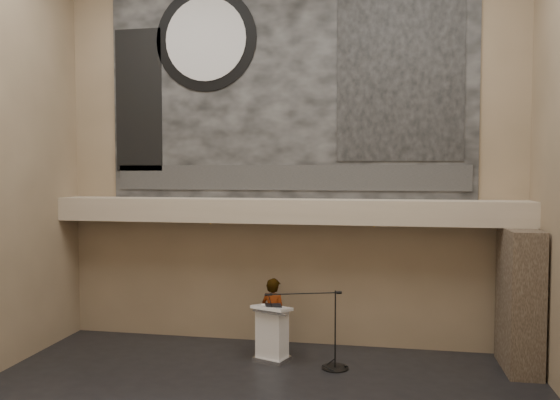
# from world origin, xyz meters

# --- Properties ---
(wall_back) EXTENTS (10.00, 0.02, 8.50)m
(wall_back) POSITION_xyz_m (0.00, 4.00, 4.25)
(wall_back) COLOR #78654C
(wall_back) RESTS_ON floor
(wall_front) EXTENTS (10.00, 0.02, 8.50)m
(wall_front) POSITION_xyz_m (0.00, -4.00, 4.25)
(wall_front) COLOR #78654C
(wall_front) RESTS_ON floor
(soffit) EXTENTS (10.00, 0.80, 0.50)m
(soffit) POSITION_xyz_m (0.00, 3.60, 2.95)
(soffit) COLOR tan
(soffit) RESTS_ON wall_back
(sprinkler_left) EXTENTS (0.04, 0.04, 0.06)m
(sprinkler_left) POSITION_xyz_m (-1.60, 3.55, 2.67)
(sprinkler_left) COLOR #B2893D
(sprinkler_left) RESTS_ON soffit
(sprinkler_right) EXTENTS (0.04, 0.04, 0.06)m
(sprinkler_right) POSITION_xyz_m (1.90, 3.55, 2.67)
(sprinkler_right) COLOR #B2893D
(sprinkler_right) RESTS_ON soffit
(banner) EXTENTS (8.00, 0.05, 5.00)m
(banner) POSITION_xyz_m (0.00, 3.97, 5.70)
(banner) COLOR black
(banner) RESTS_ON wall_back
(banner_text_strip) EXTENTS (7.76, 0.02, 0.55)m
(banner_text_strip) POSITION_xyz_m (0.00, 3.93, 3.65)
(banner_text_strip) COLOR #2B2B2B
(banner_text_strip) RESTS_ON banner
(banner_clock_rim) EXTENTS (2.30, 0.02, 2.30)m
(banner_clock_rim) POSITION_xyz_m (-1.80, 3.93, 6.70)
(banner_clock_rim) COLOR black
(banner_clock_rim) RESTS_ON banner
(banner_clock_face) EXTENTS (1.84, 0.02, 1.84)m
(banner_clock_face) POSITION_xyz_m (-1.80, 3.91, 6.70)
(banner_clock_face) COLOR silver
(banner_clock_face) RESTS_ON banner
(banner_building_print) EXTENTS (2.60, 0.02, 3.60)m
(banner_building_print) POSITION_xyz_m (2.40, 3.93, 5.80)
(banner_building_print) COLOR black
(banner_building_print) RESTS_ON banner
(banner_brick_print) EXTENTS (1.10, 0.02, 3.20)m
(banner_brick_print) POSITION_xyz_m (-3.40, 3.93, 5.40)
(banner_brick_print) COLOR black
(banner_brick_print) RESTS_ON banner
(stone_pier) EXTENTS (0.60, 1.40, 2.70)m
(stone_pier) POSITION_xyz_m (4.65, 3.15, 1.35)
(stone_pier) COLOR #3D3025
(stone_pier) RESTS_ON floor
(lectern) EXTENTS (0.84, 0.72, 1.13)m
(lectern) POSITION_xyz_m (-0.08, 2.76, 0.55)
(lectern) COLOR silver
(lectern) RESTS_ON floor
(binder) EXTENTS (0.37, 0.33, 0.04)m
(binder) POSITION_xyz_m (-0.05, 2.75, 1.12)
(binder) COLOR black
(binder) RESTS_ON lectern
(papers) EXTENTS (0.25, 0.31, 0.00)m
(papers) POSITION_xyz_m (-0.23, 2.76, 1.10)
(papers) COLOR white
(papers) RESTS_ON lectern
(speaker_person) EXTENTS (0.68, 0.57, 1.59)m
(speaker_person) POSITION_xyz_m (-0.13, 3.16, 0.79)
(speaker_person) COLOR beige
(speaker_person) RESTS_ON floor
(mic_stand) EXTENTS (1.56, 0.68, 1.51)m
(mic_stand) POSITION_xyz_m (1.14, 2.54, 0.24)
(mic_stand) COLOR black
(mic_stand) RESTS_ON floor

